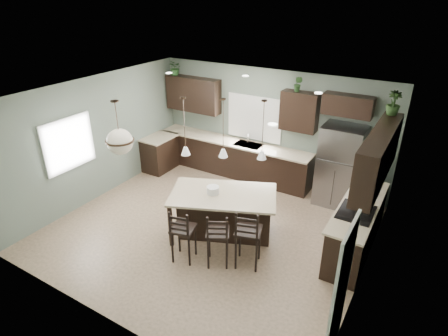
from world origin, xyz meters
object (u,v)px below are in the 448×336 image
kitchen_island (223,214)px  bar_stool_center (218,238)px  serving_dish (213,190)px  plant_back_left (175,68)px  refrigerator (340,166)px  bar_stool_right (248,237)px  bar_stool_left (183,234)px

kitchen_island → bar_stool_center: 0.90m
serving_dish → bar_stool_center: size_ratio=0.22×
kitchen_island → plant_back_left: 4.48m
refrigerator → bar_stool_center: (-1.21, -3.20, -0.38)m
kitchen_island → bar_stool_right: 1.03m
serving_dish → kitchen_island: bearing=23.1°
serving_dish → bar_stool_center: bearing=-52.7°
kitchen_island → bar_stool_right: size_ratio=1.70×
kitchen_island → refrigerator: bearing=33.3°
kitchen_island → bar_stool_right: bar_stool_right is taller
plant_back_left → bar_stool_right: bearing=-39.1°
bar_stool_left → bar_stool_center: bar_stool_center is taller
kitchen_island → bar_stool_center: (0.38, -0.81, 0.08)m
serving_dish → refrigerator: bearing=54.3°
refrigerator → bar_stool_left: bearing=-117.8°
bar_stool_left → plant_back_left: size_ratio=2.80×
refrigerator → bar_stool_right: 3.06m
plant_back_left → bar_stool_center: bearing=-45.0°
bar_stool_left → bar_stool_right: bar_stool_right is taller
kitchen_island → plant_back_left: size_ratio=5.19×
bar_stool_right → plant_back_left: size_ratio=3.05×
serving_dish → bar_stool_center: 1.03m
bar_stool_center → plant_back_left: 5.19m
serving_dish → bar_stool_right: (1.03, -0.49, -0.40)m
refrigerator → bar_stool_center: refrigerator is taller
refrigerator → bar_stool_left: (-1.80, -3.41, -0.38)m
serving_dish → bar_stool_left: (-0.03, -0.94, -0.45)m
kitchen_island → plant_back_left: plant_back_left is taller
bar_stool_right → refrigerator: bearing=58.7°
bar_stool_right → plant_back_left: bearing=123.6°
bar_stool_left → serving_dish: bearing=73.6°
plant_back_left → kitchen_island: bearing=-40.5°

